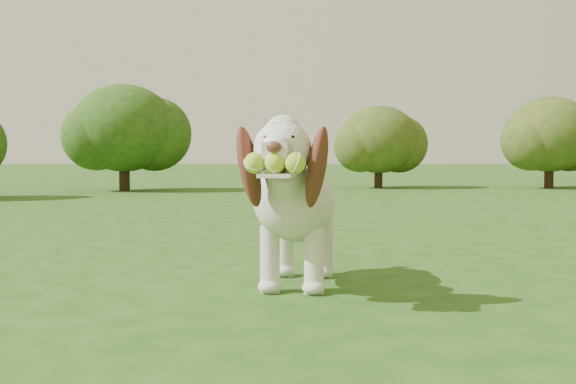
{
  "coord_description": "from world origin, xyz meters",
  "views": [
    {
      "loc": [
        -0.01,
        -3.58,
        0.59
      ],
      "look_at": [
        0.09,
        -0.67,
        0.43
      ],
      "focal_mm": 45.0,
      "sensor_mm": 36.0,
      "label": 1
    }
  ],
  "objects": [
    {
      "name": "shrub_b",
      "position": [
        -2.23,
        8.08,
        1.0
      ],
      "size": [
        1.65,
        1.65,
        1.71
      ],
      "color": "#382314",
      "rests_on": "ground"
    },
    {
      "name": "dog",
      "position": [
        0.13,
        -0.44,
        0.39
      ],
      "size": [
        0.51,
        1.14,
        0.74
      ],
      "rotation": [
        0.0,
        0.0,
        -0.18
      ],
      "color": "silver",
      "rests_on": "ground"
    },
    {
      "name": "ground",
      "position": [
        0.0,
        0.0,
        0.0
      ],
      "size": [
        80.0,
        80.0,
        0.0
      ],
      "primitive_type": "plane",
      "color": "#224614",
      "rests_on": "ground"
    },
    {
      "name": "shrub_c",
      "position": [
        2.01,
        8.9,
        0.84
      ],
      "size": [
        1.38,
        1.38,
        1.43
      ],
      "color": "#382314",
      "rests_on": "ground"
    },
    {
      "name": "shrub_d",
      "position": [
        4.94,
        8.71,
        0.93
      ],
      "size": [
        1.52,
        1.52,
        1.58
      ],
      "color": "#382314",
      "rests_on": "ground"
    }
  ]
}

